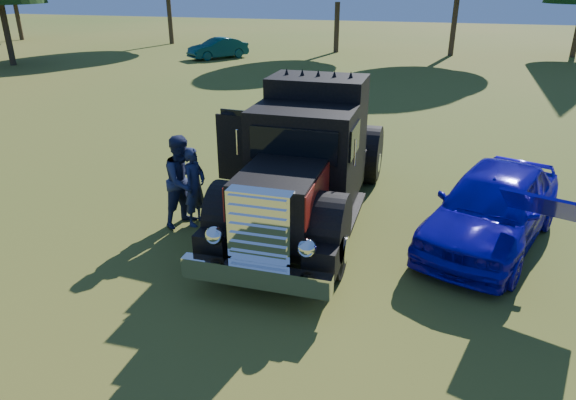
{
  "coord_description": "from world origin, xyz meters",
  "views": [
    {
      "loc": [
        3.31,
        -8.46,
        4.91
      ],
      "look_at": [
        0.82,
        0.19,
        1.02
      ],
      "focal_mm": 32.0,
      "sensor_mm": 36.0,
      "label": 1
    }
  ],
  "objects_px": {
    "hotrod_coupe": "(493,206)",
    "diamond_t_truck": "(307,166)",
    "distant_teal_car": "(218,48)",
    "spectator_near": "(195,187)",
    "spectator_far": "(184,181)"
  },
  "relations": [
    {
      "from": "diamond_t_truck",
      "to": "spectator_near",
      "type": "bearing_deg",
      "value": -160.4
    },
    {
      "from": "distant_teal_car",
      "to": "diamond_t_truck",
      "type": "bearing_deg",
      "value": -23.92
    },
    {
      "from": "spectator_near",
      "to": "spectator_far",
      "type": "height_order",
      "value": "spectator_far"
    },
    {
      "from": "hotrod_coupe",
      "to": "spectator_near",
      "type": "distance_m",
      "value": 6.08
    },
    {
      "from": "diamond_t_truck",
      "to": "distant_teal_car",
      "type": "relative_size",
      "value": 1.8
    },
    {
      "from": "hotrod_coupe",
      "to": "diamond_t_truck",
      "type": "bearing_deg",
      "value": -179.67
    },
    {
      "from": "spectator_near",
      "to": "spectator_far",
      "type": "distance_m",
      "value": 0.26
    },
    {
      "from": "spectator_near",
      "to": "distant_teal_car",
      "type": "bearing_deg",
      "value": 28.1
    },
    {
      "from": "diamond_t_truck",
      "to": "spectator_far",
      "type": "xyz_separation_m",
      "value": [
        -2.46,
        -0.86,
        -0.29
      ]
    },
    {
      "from": "spectator_near",
      "to": "spectator_far",
      "type": "bearing_deg",
      "value": 112.54
    },
    {
      "from": "diamond_t_truck",
      "to": "spectator_far",
      "type": "height_order",
      "value": "diamond_t_truck"
    },
    {
      "from": "diamond_t_truck",
      "to": "spectator_near",
      "type": "xyz_separation_m",
      "value": [
        -2.24,
        -0.8,
        -0.42
      ]
    },
    {
      "from": "diamond_t_truck",
      "to": "distant_teal_car",
      "type": "height_order",
      "value": "diamond_t_truck"
    },
    {
      "from": "diamond_t_truck",
      "to": "spectator_far",
      "type": "distance_m",
      "value": 2.62
    },
    {
      "from": "hotrod_coupe",
      "to": "distant_teal_car",
      "type": "distance_m",
      "value": 27.53
    }
  ]
}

